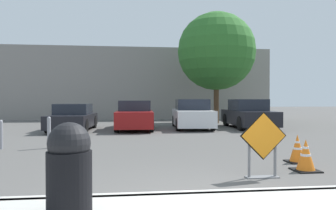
{
  "coord_description": "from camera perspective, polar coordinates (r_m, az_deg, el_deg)",
  "views": [
    {
      "loc": [
        -0.99,
        -4.73,
        1.51
      ],
      "look_at": [
        0.49,
        7.66,
        1.29
      ],
      "focal_mm": 35.0,
      "sensor_mm": 36.0,
      "label": 1
    }
  ],
  "objects": [
    {
      "name": "traffic_cone_second",
      "position": [
        8.47,
        21.6,
        -7.13
      ],
      "size": [
        0.48,
        0.48,
        0.66
      ],
      "color": "black",
      "rests_on": "ground_plane"
    },
    {
      "name": "bollard_nearest",
      "position": [
        10.74,
        -20.02,
        -4.37
      ],
      "size": [
        0.12,
        0.12,
        0.98
      ],
      "color": "gray",
      "rests_on": "ground_plane"
    },
    {
      "name": "parked_car_fourth",
      "position": [
        17.7,
        13.81,
        -1.64
      ],
      "size": [
        2.0,
        4.41,
        1.51
      ],
      "rotation": [
        0.0,
        0.0,
        3.11
      ],
      "color": "black",
      "rests_on": "ground_plane"
    },
    {
      "name": "parked_car_third",
      "position": [
        17.02,
        4.23,
        -1.74
      ],
      "size": [
        2.11,
        4.25,
        1.51
      ],
      "rotation": [
        0.0,
        0.0,
        3.07
      ],
      "color": "silver",
      "rests_on": "ground_plane"
    },
    {
      "name": "parked_car_nearest",
      "position": [
        16.53,
        -16.2,
        -2.17
      ],
      "size": [
        1.98,
        4.23,
        1.29
      ],
      "rotation": [
        0.0,
        0.0,
        3.09
      ],
      "color": "black",
      "rests_on": "ground_plane"
    },
    {
      "name": "traffic_cone_nearest",
      "position": [
        7.54,
        22.86,
        -8.12
      ],
      "size": [
        0.51,
        0.51,
        0.67
      ],
      "color": "black",
      "rests_on": "ground_plane"
    },
    {
      "name": "trash_bin",
      "position": [
        4.13,
        -16.8,
        -10.44
      ],
      "size": [
        0.53,
        0.53,
        1.1
      ],
      "color": "black",
      "rests_on": "sidewalk_strip"
    },
    {
      "name": "bollard_second",
      "position": [
        11.15,
        -27.08,
        -4.45
      ],
      "size": [
        0.12,
        0.12,
        0.89
      ],
      "color": "gray",
      "rests_on": "ground_plane"
    },
    {
      "name": "road_closed_sign",
      "position": [
        6.55,
        16.23,
        -6.3
      ],
      "size": [
        0.92,
        0.2,
        1.27
      ],
      "color": "black",
      "rests_on": "ground_plane"
    },
    {
      "name": "ground_plane",
      "position": [
        14.84,
        -2.97,
        -4.83
      ],
      "size": [
        96.0,
        96.0,
        0.0
      ],
      "primitive_type": "plane",
      "color": "#565451"
    },
    {
      "name": "curb_lip",
      "position": [
        5.04,
        4.96,
        -15.6
      ],
      "size": [
        28.04,
        0.2,
        0.14
      ],
      "color": "beige",
      "rests_on": "ground_plane"
    },
    {
      "name": "building_facade_backdrop",
      "position": [
        26.75,
        -5.27,
        3.53
      ],
      "size": [
        20.2,
        5.0,
        5.38
      ],
      "color": "gray",
      "rests_on": "ground_plane"
    },
    {
      "name": "parked_car_second",
      "position": [
        16.34,
        -5.82,
        -1.92
      ],
      "size": [
        1.9,
        4.2,
        1.44
      ],
      "rotation": [
        0.0,
        0.0,
        3.11
      ],
      "color": "maroon",
      "rests_on": "ground_plane"
    },
    {
      "name": "street_tree_behind_lot",
      "position": [
        20.99,
        8.43,
        9.22
      ],
      "size": [
        4.87,
        4.87,
        6.95
      ],
      "color": "#513823",
      "rests_on": "ground_plane"
    }
  ]
}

